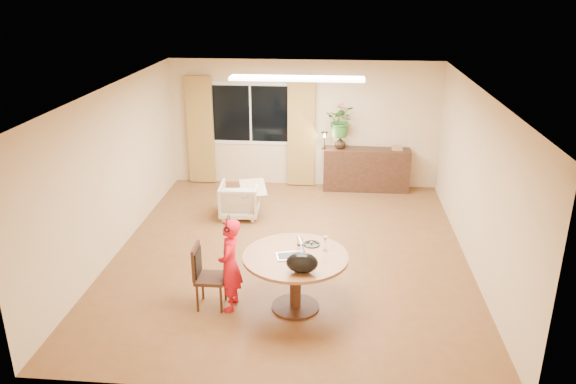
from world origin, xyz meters
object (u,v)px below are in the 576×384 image
at_px(armchair, 239,200).
at_px(dining_chair, 211,276).
at_px(child, 230,265).
at_px(sideboard, 366,170).
at_px(dining_table, 296,267).

bearing_deg(armchair, dining_chair, 89.74).
bearing_deg(child, dining_chair, -90.31).
distance_m(armchair, sideboard, 2.86).
relative_size(dining_table, dining_chair, 1.56).
height_order(child, sideboard, child).
xyz_separation_m(dining_chair, armchair, (-0.14, 3.02, -0.12)).
xyz_separation_m(child, armchair, (-0.41, 3.03, -0.31)).
relative_size(dining_table, armchair, 1.94).
xyz_separation_m(dining_chair, child, (0.26, -0.01, 0.19)).
bearing_deg(dining_table, sideboard, 76.54).
xyz_separation_m(dining_table, sideboard, (1.10, 4.60, -0.18)).
xyz_separation_m(armchair, sideboard, (2.35, 1.62, 0.11)).
bearing_deg(armchair, dining_table, 109.84).
bearing_deg(sideboard, dining_table, -103.46).
distance_m(dining_table, dining_chair, 1.12).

